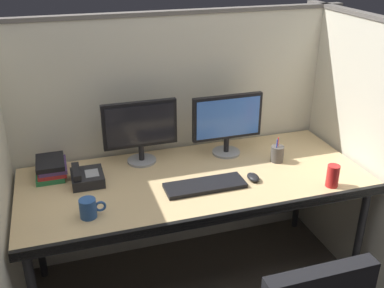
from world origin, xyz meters
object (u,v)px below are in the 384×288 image
(pen_cup, at_px, (277,154))
(desk_phone, at_px, (86,177))
(computer_mouse, at_px, (253,177))
(monitor_left, at_px, (140,128))
(soda_can, at_px, (333,176))
(coffee_mug, at_px, (89,208))
(keyboard_main, at_px, (205,185))
(desk, at_px, (195,186))
(book_stack, at_px, (51,168))
(monitor_right, at_px, (227,121))

(pen_cup, relative_size, desk_phone, 0.80)
(computer_mouse, height_order, desk_phone, desk_phone)
(monitor_left, distance_m, soda_can, 1.09)
(computer_mouse, xyz_separation_m, coffee_mug, (-0.89, -0.09, 0.03))
(soda_can, bearing_deg, coffee_mug, 175.75)
(monitor_left, xyz_separation_m, keyboard_main, (0.26, -0.39, -0.20))
(desk, bearing_deg, coffee_mug, -160.95)
(soda_can, xyz_separation_m, pen_cup, (-0.14, 0.35, -0.01))
(monitor_left, distance_m, book_stack, 0.54)
(desk, distance_m, computer_mouse, 0.32)
(pen_cup, distance_m, desk_phone, 1.10)
(desk, height_order, computer_mouse, computer_mouse)
(computer_mouse, height_order, coffee_mug, coffee_mug)
(monitor_right, bearing_deg, computer_mouse, -87.06)
(monitor_left, height_order, book_stack, monitor_left)
(monitor_right, bearing_deg, pen_cup, -37.19)
(monitor_right, bearing_deg, book_stack, 178.65)
(monitor_right, relative_size, pen_cup, 2.83)
(desk, xyz_separation_m, monitor_left, (-0.24, 0.28, 0.27))
(monitor_left, height_order, coffee_mug, monitor_left)
(desk, distance_m, soda_can, 0.74)
(pen_cup, height_order, coffee_mug, pen_cup)
(keyboard_main, bearing_deg, book_stack, 154.12)
(computer_mouse, distance_m, pen_cup, 0.29)
(desk, relative_size, monitor_left, 4.42)
(keyboard_main, distance_m, desk_phone, 0.64)
(monitor_right, height_order, book_stack, monitor_right)
(soda_can, bearing_deg, computer_mouse, 153.64)
(coffee_mug, bearing_deg, computer_mouse, 5.82)
(desk_phone, bearing_deg, monitor_right, 7.30)
(desk, distance_m, keyboard_main, 0.13)
(desk, height_order, desk_phone, desk_phone)
(desk, xyz_separation_m, desk_phone, (-0.58, 0.13, 0.08))
(book_stack, relative_size, desk_phone, 1.12)
(desk, xyz_separation_m, coffee_mug, (-0.60, -0.21, 0.10))
(computer_mouse, xyz_separation_m, soda_can, (0.37, -0.18, 0.04))
(soda_can, height_order, coffee_mug, soda_can)
(keyboard_main, xyz_separation_m, soda_can, (0.65, -0.19, 0.05))
(pen_cup, bearing_deg, desk_phone, 175.91)
(monitor_left, relative_size, book_stack, 2.01)
(book_stack, distance_m, desk_phone, 0.22)
(desk, height_order, coffee_mug, coffee_mug)
(monitor_left, distance_m, desk_phone, 0.41)
(desk_phone, bearing_deg, pen_cup, -4.09)
(desk, distance_m, monitor_left, 0.46)
(coffee_mug, bearing_deg, keyboard_main, 8.89)
(monitor_left, bearing_deg, soda_can, -32.75)
(desk, relative_size, keyboard_main, 4.42)
(monitor_right, xyz_separation_m, computer_mouse, (0.02, -0.36, -0.20))
(book_stack, xyz_separation_m, soda_can, (1.42, -0.56, 0.01))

